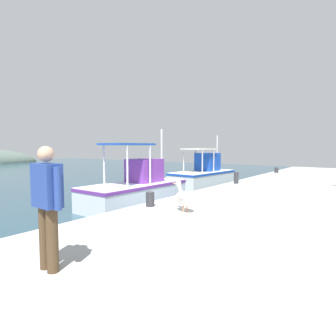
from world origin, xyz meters
name	(u,v)px	position (x,y,z in m)	size (l,w,h in m)	color
quay_pier	(336,231)	(0.00, -5.00, 0.40)	(36.00, 10.00, 0.80)	#B2B2AD
fishing_boat_second	(136,189)	(0.63, 2.54, 0.71)	(4.99, 2.02, 3.38)	white
fishing_boat_third	(203,175)	(7.47, 3.09, 0.73)	(4.92, 2.35, 3.31)	white
pelican	(184,197)	(-1.97, -1.63, 1.20)	(0.55, 0.96, 0.82)	tan
fisherman_standing	(47,201)	(-6.11, -2.04, 1.79)	(0.26, 0.66, 1.76)	#4C3823
mooring_bollard_second	(150,199)	(-1.99, -0.45, 1.01)	(0.25, 0.25, 0.43)	#333338
mooring_bollard_third	(236,178)	(4.37, -0.45, 1.07)	(0.22, 0.22, 0.55)	#333338
mooring_bollard_fourth	(277,170)	(11.17, -0.45, 0.98)	(0.25, 0.25, 0.36)	#333338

